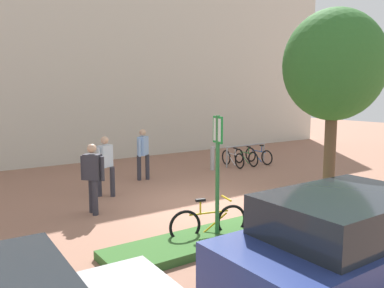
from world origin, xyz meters
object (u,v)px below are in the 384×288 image
at_px(tree_sidewalk, 334,66).
at_px(parking_sign_post, 218,160).
at_px(person_suited_dark, 93,174).
at_px(car_navy_sedan, 350,245).
at_px(bike_at_sign, 209,222).
at_px(bollard_steel, 212,158).
at_px(bike_rack_cluster, 246,156).
at_px(person_casual_tan, 105,162).
at_px(person_shirt_white, 143,151).

xyz_separation_m(tree_sidewalk, parking_sign_post, (-3.47, 0.02, -1.92)).
height_order(tree_sidewalk, person_suited_dark, tree_sidewalk).
xyz_separation_m(parking_sign_post, person_suited_dark, (-1.38, 3.09, -0.66)).
relative_size(parking_sign_post, car_navy_sedan, 0.58).
relative_size(bike_at_sign, bollard_steel, 1.83).
relative_size(bike_rack_cluster, person_casual_tan, 1.23).
relative_size(bike_at_sign, person_shirt_white, 0.96).
bearing_deg(tree_sidewalk, bike_rack_cluster, 66.21).
xyz_separation_m(tree_sidewalk, car_navy_sedan, (-3.19, -2.72, -2.80)).
height_order(tree_sidewalk, person_shirt_white, tree_sidewalk).
relative_size(tree_sidewalk, car_navy_sedan, 1.14).
xyz_separation_m(person_suited_dark, car_navy_sedan, (1.67, -5.83, -0.23)).
distance_m(parking_sign_post, bike_at_sign, 1.30).
bearing_deg(car_navy_sedan, bollard_steel, 64.76).
bearing_deg(tree_sidewalk, bike_at_sign, 177.07).
relative_size(bollard_steel, person_shirt_white, 0.52).
bearing_deg(bike_rack_cluster, bollard_steel, -178.29).
bearing_deg(bollard_steel, bike_at_sign, -128.09).
relative_size(parking_sign_post, bike_at_sign, 1.53).
distance_m(person_casual_tan, car_navy_sedan, 7.22).
relative_size(tree_sidewalk, person_suited_dark, 2.85).
bearing_deg(bollard_steel, tree_sidewalk, -97.96).
height_order(bike_rack_cluster, person_shirt_white, person_shirt_white).
distance_m(person_shirt_white, car_navy_sedan, 8.53).
distance_m(bike_at_sign, bike_rack_cluster, 8.29).
xyz_separation_m(tree_sidewalk, person_suited_dark, (-4.86, 3.11, -2.57)).
relative_size(bike_at_sign, person_casual_tan, 0.96).
relative_size(tree_sidewalk, parking_sign_post, 1.95).
distance_m(bike_at_sign, person_casual_tan, 4.34).
bearing_deg(bike_at_sign, person_casual_tan, 95.76).
height_order(bike_at_sign, person_shirt_white, person_shirt_white).
height_order(tree_sidewalk, car_navy_sedan, tree_sidewalk).
xyz_separation_m(bollard_steel, person_suited_dark, (-5.66, -2.63, 0.53)).
bearing_deg(bike_at_sign, bike_rack_cluster, 42.57).
xyz_separation_m(parking_sign_post, person_shirt_white, (1.35, 5.72, -0.66)).
xyz_separation_m(tree_sidewalk, bike_rack_cluster, (2.55, 5.79, -3.21)).
distance_m(tree_sidewalk, person_suited_dark, 6.32).
distance_m(bike_at_sign, person_shirt_white, 5.77).
relative_size(bike_at_sign, car_navy_sedan, 0.38).
relative_size(tree_sidewalk, bike_at_sign, 2.98).
height_order(bollard_steel, person_shirt_white, person_shirt_white).
relative_size(person_suited_dark, person_shirt_white, 1.00).
bearing_deg(tree_sidewalk, person_casual_tan, 131.79).
height_order(person_suited_dark, car_navy_sedan, person_suited_dark).
height_order(tree_sidewalk, bollard_steel, tree_sidewalk).
bearing_deg(bike_at_sign, bollard_steel, 51.91).
bearing_deg(person_shirt_white, tree_sidewalk, -69.71).
xyz_separation_m(bike_at_sign, person_shirt_white, (1.43, 5.56, 0.63)).
distance_m(tree_sidewalk, bike_rack_cluster, 7.09).
bearing_deg(parking_sign_post, bollard_steel, 53.22).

